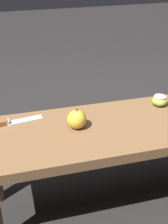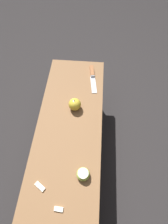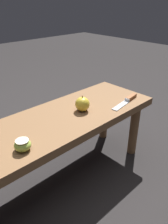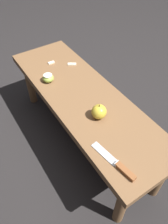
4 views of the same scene
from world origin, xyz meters
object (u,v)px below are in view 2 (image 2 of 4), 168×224
at_px(apple_whole, 75,104).
at_px(apple_cut, 83,174).
at_px(knife, 92,75).
at_px(wooden_bench, 69,138).

bearing_deg(apple_whole, apple_cut, 11.85).
relative_size(knife, apple_cut, 3.59).
bearing_deg(apple_cut, wooden_bench, -153.89).
height_order(wooden_bench, apple_whole, apple_whole).
distance_m(wooden_bench, knife, 0.46).
height_order(wooden_bench, knife, knife).
distance_m(knife, apple_cut, 0.65).
xyz_separation_m(wooden_bench, knife, (-0.44, 0.11, 0.06)).
bearing_deg(knife, apple_cut, -9.03).
xyz_separation_m(knife, apple_whole, (0.27, -0.09, 0.03)).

